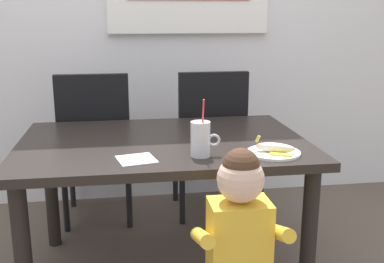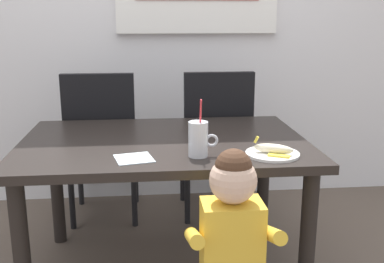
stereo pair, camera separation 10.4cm
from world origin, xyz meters
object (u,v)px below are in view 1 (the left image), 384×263
Objects in this scene: dining_chair_left at (96,140)px; peeled_banana at (275,148)px; milk_cup at (201,141)px; dining_table at (163,158)px; paper_napkin at (136,159)px; dining_chair_right at (209,136)px; snack_plate at (274,153)px; toddler_standing at (239,231)px.

peeled_banana is at bearing 130.03° from dining_chair_left.
dining_table is at bearing 115.36° from milk_cup.
paper_napkin is (-0.59, 0.02, -0.03)m from peeled_banana.
dining_chair_right is 3.83× the size of milk_cup.
milk_cup is at bearing 76.96° from dining_chair_right.
dining_chair_right reaches higher than peeled_banana.
dining_chair_left is at bearing 117.88° from milk_cup.
dining_chair_left is 1.00× the size of dining_chair_right.
snack_plate is at bearing 96.01° from dining_chair_right.
dining_table is 0.68m from toddler_standing.
dining_chair_left reaches higher than snack_plate.
dining_chair_right reaches higher than milk_cup.
dining_chair_right is at bearing 62.72° from paper_napkin.
milk_cup is at bearing 176.90° from snack_plate.
paper_napkin is (0.22, -0.95, 0.16)m from dining_chair_left.
dining_chair_left is 0.71m from dining_chair_right.
peeled_banana is at bearing 96.01° from dining_chair_right.
dining_chair_right is 0.99m from peeled_banana.
paper_napkin is at bearing 177.98° from peeled_banana.
paper_napkin reaches higher than dining_table.
dining_chair_left reaches higher than milk_cup.
dining_table is 1.42× the size of dining_chair_right.
snack_plate reaches higher than paper_napkin.
toddler_standing is (0.22, -0.64, -0.09)m from dining_table.
dining_chair_left is 4.17× the size of snack_plate.
milk_cup reaches higher than snack_plate.
dining_chair_right is 4.17× the size of snack_plate.
dining_table is 9.08× the size of paper_napkin.
dining_chair_right is 1.30m from toddler_standing.
snack_plate is 1.53× the size of paper_napkin.
milk_cup reaches higher than toddler_standing.
dining_table is at bearing 118.94° from dining_chair_left.
snack_plate is at bearing 130.44° from dining_chair_left.
peeled_banana is (0.00, -0.02, 0.03)m from snack_plate.
milk_cup is 0.28m from paper_napkin.
dining_chair_right is (0.35, 0.65, -0.07)m from dining_table.
milk_cup reaches higher than peeled_banana.
toddler_standing reaches higher than peeled_banana.
toddler_standing is (-0.13, -1.29, -0.02)m from dining_chair_right.
paper_napkin is at bearing -177.49° from milk_cup.
dining_chair_left is 1.26m from snack_plate.
snack_plate is at bearing -3.10° from milk_cup.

